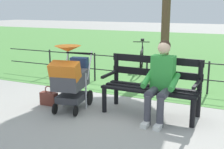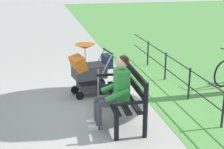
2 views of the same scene
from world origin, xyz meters
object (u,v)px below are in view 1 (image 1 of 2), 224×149
(handbag, at_px, (49,98))
(stroller, at_px, (71,77))
(person_on_bench, at_px, (161,79))
(bicycle, at_px, (142,58))
(park_bench, at_px, (152,83))

(handbag, bearing_deg, stroller, 174.85)
(person_on_bench, height_order, bicycle, person_on_bench)
(stroller, height_order, handbag, stroller)
(stroller, height_order, bicycle, stroller)
(park_bench, xyz_separation_m, handbag, (1.86, 0.40, -0.40))
(park_bench, height_order, handbag, park_bench)
(person_on_bench, xyz_separation_m, bicycle, (1.50, -3.42, -0.31))
(stroller, relative_size, handbag, 3.11)
(park_bench, bearing_deg, bicycle, -68.01)
(stroller, relative_size, bicycle, 0.72)
(park_bench, height_order, stroller, stroller)
(park_bench, bearing_deg, handbag, 12.05)
(stroller, xyz_separation_m, handbag, (0.52, -0.05, -0.47))
(person_on_bench, bearing_deg, handbag, 4.80)
(person_on_bench, xyz_separation_m, stroller, (1.54, 0.22, -0.08))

